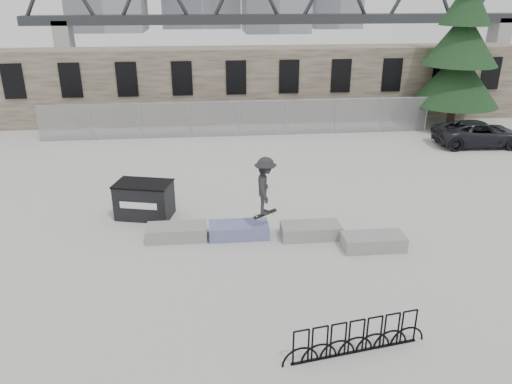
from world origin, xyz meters
TOP-DOWN VIEW (x-y plane):
  - ground at (0.00, 0.00)m, footprint 120.00×120.00m
  - stone_wall at (0.00, 16.24)m, footprint 36.00×2.58m
  - chainlink_fence at (-0.00, 12.50)m, footprint 22.06×0.06m
  - planter_far_left at (-3.00, 0.10)m, footprint 2.00×0.90m
  - planter_center_left at (-0.91, 0.04)m, footprint 2.00×0.90m
  - planter_center_right at (1.51, -0.25)m, footprint 2.00×0.90m
  - planter_offset at (3.37, -1.23)m, footprint 2.00×0.90m
  - dumpster at (-4.24, 2.02)m, footprint 2.25×1.69m
  - bike_rack at (1.36, -6.07)m, footprint 3.55×0.65m
  - spruce_tree at (12.88, 13.20)m, footprint 5.03×5.03m
  - truss_bridge at (10.00, 55.00)m, footprint 70.00×3.00m
  - suv at (12.60, 9.32)m, footprint 4.90×2.46m
  - skateboarder at (-0.05, -0.20)m, footprint 0.86×1.33m

SIDE VIEW (x-z plane):
  - ground at x=0.00m, z-range 0.00..0.00m
  - planter_far_left at x=-3.00m, z-range 0.02..0.50m
  - planter_center_left at x=-0.91m, z-range 0.02..0.50m
  - planter_center_right at x=1.51m, z-range 0.02..0.50m
  - planter_offset at x=3.37m, z-range 0.02..0.50m
  - bike_rack at x=1.36m, z-range -0.01..0.89m
  - suv at x=12.60m, z-range 0.00..1.33m
  - dumpster at x=-4.24m, z-range 0.01..1.33m
  - chainlink_fence at x=0.00m, z-range 0.03..2.05m
  - skateboarder at x=-0.05m, z-range 0.86..2.95m
  - stone_wall at x=0.00m, z-range 0.01..4.51m
  - truss_bridge at x=10.00m, z-range -0.77..9.03m
  - spruce_tree at x=12.88m, z-range -1.08..10.42m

